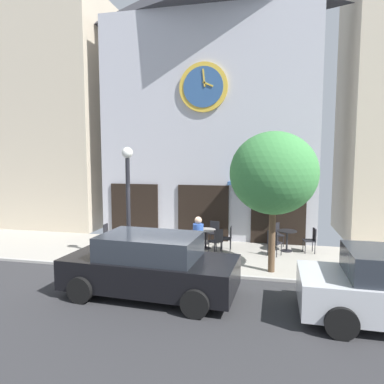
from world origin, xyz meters
name	(u,v)px	position (x,y,z in m)	size (l,w,h in m)	color
ground_plane	(144,288)	(0.00, -1.26, -0.02)	(25.30, 11.20, 0.13)	#9E998E
clock_building	(209,101)	(0.56, 5.54, 5.91)	(9.09, 3.75, 11.46)	#B2B2BC
neighbor_building_left	(57,115)	(-7.44, 6.36, 5.57)	(5.48, 4.07, 11.13)	beige
street_lamp	(128,204)	(-1.29, 0.83, 1.92)	(0.36, 0.36, 3.78)	black
street_tree	(274,173)	(3.32, 0.81, 2.98)	(2.59, 2.33, 4.22)	brown
cafe_table_center	(129,234)	(-2.00, 2.50, 0.51)	(0.69, 0.69, 0.73)	black
cafe_table_rightmost	(206,234)	(0.90, 2.99, 0.54)	(0.77, 0.77, 0.73)	black
cafe_table_center_right	(287,237)	(3.89, 3.25, 0.55)	(0.71, 0.71, 0.77)	black
cafe_chair_corner	(228,236)	(1.77, 2.89, 0.53)	(0.41, 0.41, 0.90)	black
cafe_chair_near_lamp	(276,233)	(3.52, 3.95, 0.53)	(0.55, 0.55, 0.90)	black
cafe_chair_under_awning	(214,231)	(1.09, 3.75, 0.53)	(0.47, 0.47, 0.90)	black
cafe_chair_outer	(197,239)	(0.74, 2.19, 0.53)	(0.41, 0.41, 0.90)	black
cafe_chair_by_entrance	(312,238)	(4.75, 3.24, 0.53)	(0.45, 0.45, 0.90)	black
cafe_chair_left_end	(108,234)	(-2.80, 2.37, 0.53)	(0.42, 0.42, 0.90)	black
cafe_chair_mid_row	(217,239)	(1.43, 2.34, 0.53)	(0.57, 0.57, 0.90)	black
cafe_chair_curbside	(274,241)	(3.41, 2.52, 0.53)	(0.54, 0.54, 0.90)	black
pedestrian_blue	(198,243)	(1.13, 0.43, 0.86)	(0.41, 0.41, 1.67)	#2D2D38
parked_car_black	(150,265)	(0.33, -1.67, 0.76)	(4.40, 2.22, 1.55)	black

